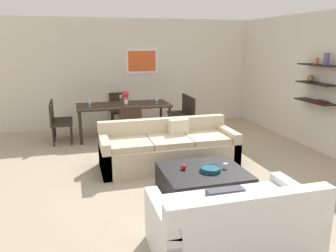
# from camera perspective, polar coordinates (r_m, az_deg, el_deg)

# --- Properties ---
(ground_plane) EXTENTS (18.00, 18.00, 0.00)m
(ground_plane) POSITION_cam_1_polar(r_m,az_deg,el_deg) (5.70, 1.89, -7.72)
(ground_plane) COLOR tan
(back_wall_unit) EXTENTS (8.40, 0.09, 2.70)m
(back_wall_unit) POSITION_cam_1_polar(r_m,az_deg,el_deg) (8.81, -3.19, 9.09)
(back_wall_unit) COLOR silver
(back_wall_unit) RESTS_ON ground
(right_wall_shelf_unit) EXTENTS (0.34, 8.20, 2.70)m
(right_wall_shelf_unit) POSITION_cam_1_polar(r_m,az_deg,el_deg) (7.34, 23.78, 6.91)
(right_wall_shelf_unit) COLOR silver
(right_wall_shelf_unit) RESTS_ON ground
(sofa_beige) EXTENTS (2.35, 0.90, 0.78)m
(sofa_beige) POSITION_cam_1_polar(r_m,az_deg,el_deg) (5.88, 0.05, -4.00)
(sofa_beige) COLOR beige
(sofa_beige) RESTS_ON ground
(loveseat_white) EXTENTS (1.68, 0.90, 0.78)m
(loveseat_white) POSITION_cam_1_polar(r_m,az_deg,el_deg) (3.65, 11.16, -16.14)
(loveseat_white) COLOR white
(loveseat_white) RESTS_ON ground
(coffee_table) EXTENTS (1.15, 1.02, 0.38)m
(coffee_table) POSITION_cam_1_polar(r_m,az_deg,el_deg) (4.82, 5.98, -9.53)
(coffee_table) COLOR black
(coffee_table) RESTS_ON ground
(decorative_bowl) EXTENTS (0.30, 0.30, 0.06)m
(decorative_bowl) POSITION_cam_1_polar(r_m,az_deg,el_deg) (4.70, 7.23, -7.25)
(decorative_bowl) COLOR navy
(decorative_bowl) RESTS_ON coffee_table
(candle_jar) EXTENTS (0.06, 0.06, 0.08)m
(candle_jar) POSITION_cam_1_polar(r_m,az_deg,el_deg) (4.83, 9.75, -6.72)
(candle_jar) COLOR silver
(candle_jar) RESTS_ON coffee_table
(apple_on_coffee_table) EXTENTS (0.08, 0.08, 0.08)m
(apple_on_coffee_table) POSITION_cam_1_polar(r_m,az_deg,el_deg) (4.73, 2.67, -6.96)
(apple_on_coffee_table) COLOR red
(apple_on_coffee_table) RESTS_ON coffee_table
(dining_table) EXTENTS (2.08, 0.92, 0.75)m
(dining_table) POSITION_cam_1_polar(r_m,az_deg,el_deg) (7.67, -7.58, 3.21)
(dining_table) COLOR black
(dining_table) RESTS_ON ground
(dining_chair_left_far) EXTENTS (0.44, 0.44, 0.88)m
(dining_chair_left_far) POSITION_cam_1_polar(r_m,az_deg,el_deg) (7.85, -18.25, 1.51)
(dining_chair_left_far) COLOR black
(dining_chair_left_far) RESTS_ON ground
(dining_chair_right_far) EXTENTS (0.44, 0.44, 0.88)m
(dining_chair_right_far) POSITION_cam_1_polar(r_m,az_deg,el_deg) (8.23, 2.26, 2.77)
(dining_chair_right_far) COLOR black
(dining_chair_right_far) RESTS_ON ground
(dining_chair_head) EXTENTS (0.44, 0.44, 0.88)m
(dining_chair_head) POSITION_cam_1_polar(r_m,az_deg,el_deg) (8.55, -8.39, 3.06)
(dining_chair_head) COLOR black
(dining_chair_head) RESTS_ON ground
(dining_chair_foot) EXTENTS (0.44, 0.44, 0.88)m
(dining_chair_foot) POSITION_cam_1_polar(r_m,az_deg,el_deg) (6.87, -6.47, 0.42)
(dining_chair_foot) COLOR black
(dining_chair_foot) RESTS_ON ground
(dining_chair_left_near) EXTENTS (0.44, 0.44, 0.88)m
(dining_chair_left_near) POSITION_cam_1_polar(r_m,az_deg,el_deg) (7.44, -18.36, 0.84)
(dining_chair_left_near) COLOR black
(dining_chair_left_near) RESTS_ON ground
(dining_chair_right_near) EXTENTS (0.44, 0.44, 0.88)m
(dining_chair_right_near) POSITION_cam_1_polar(r_m,az_deg,el_deg) (7.84, 3.20, 2.19)
(dining_chair_right_near) COLOR black
(dining_chair_right_near) RESTS_ON ground
(wine_glass_right_near) EXTENTS (0.06, 0.06, 0.16)m
(wine_glass_right_near) POSITION_cam_1_polar(r_m,az_deg,el_deg) (7.67, -1.95, 4.62)
(wine_glass_right_near) COLOR silver
(wine_glass_right_near) RESTS_ON dining_table
(wine_glass_left_far) EXTENTS (0.07, 0.07, 0.18)m
(wine_glass_left_far) POSITION_cam_1_polar(r_m,az_deg,el_deg) (7.68, -13.28, 4.42)
(wine_glass_left_far) COLOR silver
(wine_glass_left_far) RESTS_ON dining_table
(wine_glass_head) EXTENTS (0.06, 0.06, 0.16)m
(wine_glass_head) POSITION_cam_1_polar(r_m,az_deg,el_deg) (8.04, -8.03, 4.93)
(wine_glass_head) COLOR silver
(wine_glass_head) RESTS_ON dining_table
(wine_glass_foot) EXTENTS (0.07, 0.07, 0.16)m
(wine_glass_foot) POSITION_cam_1_polar(r_m,az_deg,el_deg) (7.25, -7.16, 4.04)
(wine_glass_foot) COLOR silver
(wine_glass_foot) RESTS_ON dining_table
(wine_glass_left_near) EXTENTS (0.07, 0.07, 0.16)m
(wine_glass_left_near) POSITION_cam_1_polar(r_m,az_deg,el_deg) (7.46, -13.18, 4.03)
(wine_glass_left_near) COLOR silver
(wine_glass_left_near) RESTS_ON dining_table
(centerpiece_vase) EXTENTS (0.16, 0.16, 0.32)m
(centerpiece_vase) POSITION_cam_1_polar(r_m,az_deg,el_deg) (7.60, -7.27, 5.05)
(centerpiece_vase) COLOR #D85933
(centerpiece_vase) RESTS_ON dining_table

